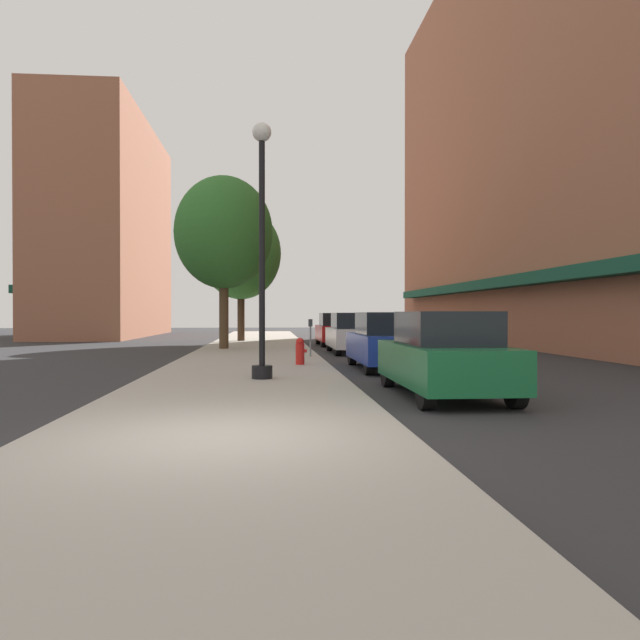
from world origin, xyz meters
name	(u,v)px	position (x,y,z in m)	size (l,w,h in m)	color
ground_plane	(348,351)	(4.00, 18.00, 0.00)	(90.00, 90.00, 0.00)	#2D2D30
sidewalk_slab	(255,349)	(0.00, 19.00, 0.06)	(4.80, 50.00, 0.12)	#A8A399
building_right_brick	(551,117)	(14.99, 22.00, 11.69)	(6.80, 40.00, 23.42)	#9E6047
building_far_background	(108,231)	(-11.01, 37.00, 7.65)	(6.80, 18.00, 15.33)	#9E6047
lamppost	(262,245)	(0.44, 6.42, 3.20)	(0.48, 0.48, 5.90)	black
fire_hydrant	(300,351)	(1.51, 10.16, 0.52)	(0.33, 0.26, 0.79)	red
parking_meter_near	(310,333)	(2.05, 13.47, 0.95)	(0.14, 0.09, 1.31)	slate
tree_near	(241,254)	(-0.95, 26.02, 4.97)	(4.45, 4.45, 7.43)	#422D1E
tree_mid	(224,233)	(-1.35, 18.57, 5.11)	(4.22, 4.22, 7.44)	#4C3823
car_green	(444,355)	(4.00, 3.96, 0.81)	(1.80, 4.30, 1.66)	black
car_blue	(387,342)	(4.00, 9.65, 0.81)	(1.80, 4.30, 1.66)	black
car_white	(352,334)	(4.00, 16.77, 0.81)	(1.80, 4.30, 1.66)	black
car_red	(336,330)	(4.00, 22.75, 0.81)	(1.80, 4.30, 1.66)	black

